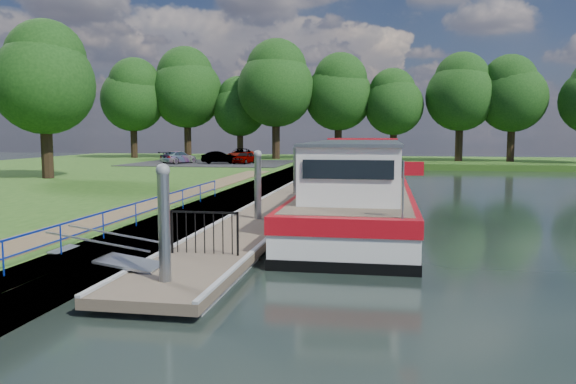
% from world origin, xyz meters
% --- Properties ---
extents(ground, '(160.00, 160.00, 0.00)m').
position_xyz_m(ground, '(0.00, 0.00, 0.00)').
color(ground, black).
rests_on(ground, ground).
extents(bank_edge, '(1.10, 90.00, 0.78)m').
position_xyz_m(bank_edge, '(-2.55, 15.00, 0.39)').
color(bank_edge, '#473D2D').
rests_on(bank_edge, ground).
extents(far_bank, '(60.00, 18.00, 0.60)m').
position_xyz_m(far_bank, '(12.00, 52.00, 0.30)').
color(far_bank, '#284F16').
rests_on(far_bank, ground).
extents(footpath, '(1.60, 40.00, 0.05)m').
position_xyz_m(footpath, '(-4.40, 8.00, 0.80)').
color(footpath, brown).
rests_on(footpath, riverbank).
extents(carpark, '(14.00, 12.00, 0.06)m').
position_xyz_m(carpark, '(-11.00, 38.00, 0.81)').
color(carpark, black).
rests_on(carpark, riverbank).
extents(blue_fence, '(0.04, 18.04, 0.72)m').
position_xyz_m(blue_fence, '(-2.75, 3.00, 1.31)').
color(blue_fence, '#0C2DBF').
rests_on(blue_fence, riverbank).
extents(pontoon, '(2.50, 30.00, 0.56)m').
position_xyz_m(pontoon, '(0.00, 13.00, 0.18)').
color(pontoon, brown).
rests_on(pontoon, ground).
extents(mooring_piles, '(0.30, 27.30, 3.55)m').
position_xyz_m(mooring_piles, '(0.00, 13.00, 1.28)').
color(mooring_piles, gray).
rests_on(mooring_piles, ground).
extents(gangway, '(2.58, 1.00, 0.92)m').
position_xyz_m(gangway, '(-1.85, 0.50, 0.63)').
color(gangway, '#A5A8AD').
rests_on(gangway, ground).
extents(gate_panel, '(1.85, 0.05, 1.15)m').
position_xyz_m(gate_panel, '(-0.00, 2.20, 1.15)').
color(gate_panel, black).
rests_on(gate_panel, ground).
extents(barge, '(4.36, 21.15, 4.78)m').
position_xyz_m(barge, '(3.60, 12.72, 1.09)').
color(barge, black).
rests_on(barge, ground).
extents(horizon_trees, '(54.38, 10.03, 12.87)m').
position_xyz_m(horizon_trees, '(-1.61, 48.68, 7.95)').
color(horizon_trees, '#332316').
rests_on(horizon_trees, ground).
extents(bank_tree_a, '(6.12, 6.12, 9.72)m').
position_xyz_m(bank_tree_a, '(-15.99, 20.08, 7.02)').
color(bank_tree_a, '#332316').
rests_on(bank_tree_a, riverbank).
extents(car_a, '(1.83, 3.35, 1.08)m').
position_xyz_m(car_a, '(-7.76, 37.13, 1.37)').
color(car_a, '#999999').
rests_on(car_a, carpark).
extents(car_b, '(3.48, 2.23, 1.08)m').
position_xyz_m(car_b, '(-9.98, 36.78, 1.38)').
color(car_b, '#999999').
rests_on(car_b, carpark).
extents(car_c, '(2.87, 4.10, 1.10)m').
position_xyz_m(car_c, '(-13.76, 36.57, 1.39)').
color(car_c, '#999999').
rests_on(car_c, carpark).
extents(car_d, '(2.40, 4.62, 1.24)m').
position_xyz_m(car_d, '(-8.95, 40.39, 1.46)').
color(car_d, '#999999').
rests_on(car_d, carpark).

